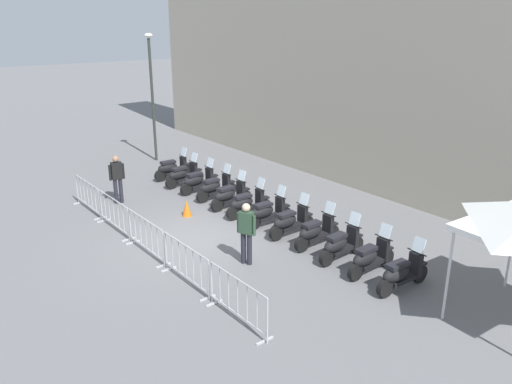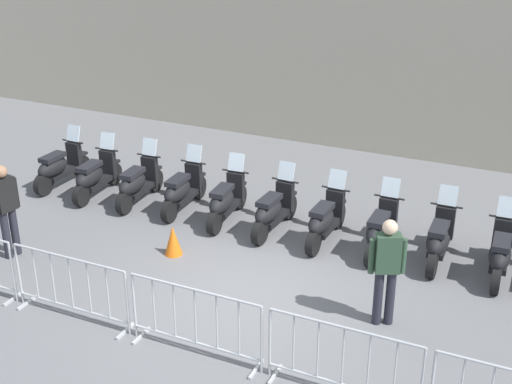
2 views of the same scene
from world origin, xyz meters
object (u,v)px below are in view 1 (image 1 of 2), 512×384
(motorcycle_5, at_px, (247,204))
(motorcycle_4, at_px, (230,195))
(barrier_segment_3, at_px, (186,265))
(barrier_segment_0, at_px, (88,196))
(motorcycle_7, at_px, (290,222))
(motorcycle_1, at_px, (183,175))
(motorcycle_3, at_px, (215,187))
(barrier_segment_4, at_px, (238,301))
(officer_near_row_end, at_px, (246,230))
(motorcycle_6, at_px, (267,212))
(motorcycle_11, at_px, (401,273))
(traffic_cone, at_px, (187,208))
(barrier_segment_1, at_px, (114,215))
(street_lamp, at_px, (152,85))
(motorcycle_10, at_px, (370,258))
(motorcycle_9, at_px, (340,245))
(officer_mid_plaza, at_px, (117,177))
(barrier_segment_2, at_px, (146,237))
(motorcycle_8, at_px, (316,232))
(motorcycle_0, at_px, (172,168))
(motorcycle_2, at_px, (198,181))

(motorcycle_5, bearing_deg, motorcycle_4, -177.63)
(barrier_segment_3, bearing_deg, barrier_segment_0, -176.41)
(motorcycle_5, relative_size, motorcycle_7, 1.00)
(motorcycle_1, distance_m, barrier_segment_0, 3.93)
(motorcycle_3, bearing_deg, barrier_segment_4, -26.94)
(motorcycle_5, bearing_deg, barrier_segment_4, -35.70)
(officer_near_row_end, bearing_deg, motorcycle_6, 132.08)
(motorcycle_6, bearing_deg, motorcycle_5, -175.17)
(motorcycle_7, relative_size, motorcycle_11, 1.00)
(motorcycle_7, xyz_separation_m, officer_near_row_end, (0.78, -2.11, 0.53))
(motorcycle_6, bearing_deg, traffic_cone, -142.19)
(barrier_segment_3, bearing_deg, motorcycle_3, 142.96)
(motorcycle_11, bearing_deg, barrier_segment_1, -149.73)
(motorcycle_11, xyz_separation_m, street_lamp, (-14.30, 0.07, 2.94))
(motorcycle_10, height_order, motorcycle_11, same)
(motorcycle_7, bearing_deg, barrier_segment_4, -51.92)
(motorcycle_1, relative_size, motorcycle_11, 1.00)
(motorcycle_9, relative_size, traffic_cone, 3.14)
(motorcycle_11, xyz_separation_m, officer_mid_plaza, (-9.82, -3.39, 0.53))
(motorcycle_5, distance_m, barrier_segment_2, 3.96)
(motorcycle_1, xyz_separation_m, barrier_segment_1, (2.71, -3.75, 0.07))
(motorcycle_1, relative_size, officer_near_row_end, 1.00)
(motorcycle_8, bearing_deg, officer_near_row_end, -96.10)
(barrier_segment_3, bearing_deg, barrier_segment_4, 3.59)
(motorcycle_0, relative_size, motorcycle_1, 1.00)
(barrier_segment_1, xyz_separation_m, barrier_segment_4, (6.40, 0.40, 0.00))
(motorcycle_9, bearing_deg, motorcycle_8, 179.25)
(motorcycle_10, height_order, barrier_segment_4, motorcycle_10)
(motorcycle_9, height_order, barrier_segment_3, motorcycle_9)
(barrier_segment_1, distance_m, officer_near_row_end, 4.72)
(motorcycle_2, height_order, officer_mid_plaza, officer_mid_plaza)
(motorcycle_6, relative_size, barrier_segment_3, 0.84)
(motorcycle_6, relative_size, barrier_segment_1, 0.84)
(motorcycle_4, bearing_deg, motorcycle_5, 2.37)
(traffic_cone, bearing_deg, street_lamp, 163.52)
(barrier_segment_1, relative_size, traffic_cone, 3.73)
(barrier_segment_4, bearing_deg, traffic_cone, 162.21)
(motorcycle_3, distance_m, officer_near_row_end, 5.26)
(motorcycle_11, relative_size, barrier_segment_4, 0.84)
(motorcycle_1, bearing_deg, officer_mid_plaza, -81.57)
(motorcycle_2, xyz_separation_m, motorcycle_7, (5.11, 0.33, 0.00))
(barrier_segment_0, distance_m, barrier_segment_4, 8.55)
(motorcycle_0, height_order, motorcycle_5, same)
(barrier_segment_0, bearing_deg, motorcycle_5, 49.80)
(barrier_segment_1, height_order, traffic_cone, barrier_segment_1)
(motorcycle_2, relative_size, officer_mid_plaza, 1.00)
(motorcycle_6, relative_size, motorcycle_9, 1.00)
(barrier_segment_2, distance_m, street_lamp, 10.32)
(barrier_segment_2, distance_m, barrier_segment_4, 4.28)
(barrier_segment_3, distance_m, officer_mid_plaza, 6.63)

